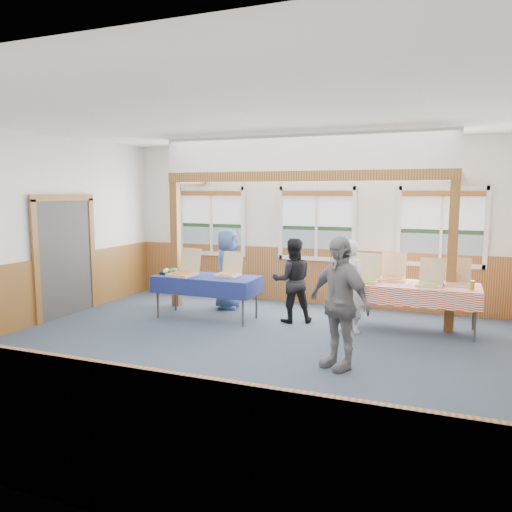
{
  "coord_description": "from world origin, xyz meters",
  "views": [
    {
      "loc": [
        2.48,
        -6.08,
        2.23
      ],
      "look_at": [
        -0.31,
        1.0,
        1.24
      ],
      "focal_mm": 35.0,
      "sensor_mm": 36.0,
      "label": 1
    }
  ],
  "objects_px": {
    "table_right": "(413,287)",
    "person_grey": "(339,303)",
    "woman_black": "(292,280)",
    "table_left": "(207,279)",
    "man_blue": "(227,269)",
    "woman_white": "(349,286)"
  },
  "relations": [
    {
      "from": "table_right",
      "to": "person_grey",
      "type": "xyz_separation_m",
      "value": [
        -0.75,
        -2.16,
        0.14
      ]
    },
    {
      "from": "woman_black",
      "to": "man_blue",
      "type": "bearing_deg",
      "value": -46.1
    },
    {
      "from": "woman_white",
      "to": "woman_black",
      "type": "height_order",
      "value": "woman_white"
    },
    {
      "from": "table_left",
      "to": "woman_white",
      "type": "relative_size",
      "value": 1.33
    },
    {
      "from": "woman_white",
      "to": "person_grey",
      "type": "distance_m",
      "value": 1.67
    },
    {
      "from": "table_left",
      "to": "woman_white",
      "type": "height_order",
      "value": "woman_white"
    },
    {
      "from": "table_left",
      "to": "person_grey",
      "type": "distance_m",
      "value": 3.14
    },
    {
      "from": "woman_black",
      "to": "person_grey",
      "type": "height_order",
      "value": "person_grey"
    },
    {
      "from": "person_grey",
      "to": "table_right",
      "type": "bearing_deg",
      "value": 103.63
    },
    {
      "from": "man_blue",
      "to": "woman_white",
      "type": "bearing_deg",
      "value": -115.69
    },
    {
      "from": "table_right",
      "to": "person_grey",
      "type": "height_order",
      "value": "person_grey"
    },
    {
      "from": "table_left",
      "to": "woman_white",
      "type": "distance_m",
      "value": 2.5
    },
    {
      "from": "table_left",
      "to": "person_grey",
      "type": "height_order",
      "value": "person_grey"
    },
    {
      "from": "table_right",
      "to": "person_grey",
      "type": "relative_size",
      "value": 1.21
    },
    {
      "from": "table_left",
      "to": "man_blue",
      "type": "bearing_deg",
      "value": 68.79
    },
    {
      "from": "table_left",
      "to": "woman_black",
      "type": "distance_m",
      "value": 1.51
    },
    {
      "from": "woman_black",
      "to": "table_right",
      "type": "bearing_deg",
      "value": 159.77
    },
    {
      "from": "woman_black",
      "to": "person_grey",
      "type": "bearing_deg",
      "value": 95.39
    },
    {
      "from": "woman_white",
      "to": "table_right",
      "type": "bearing_deg",
      "value": -136.69
    },
    {
      "from": "table_left",
      "to": "table_right",
      "type": "relative_size",
      "value": 0.97
    },
    {
      "from": "man_blue",
      "to": "table_left",
      "type": "bearing_deg",
      "value": 171.3
    },
    {
      "from": "table_left",
      "to": "woman_white",
      "type": "bearing_deg",
      "value": -19.39
    }
  ]
}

